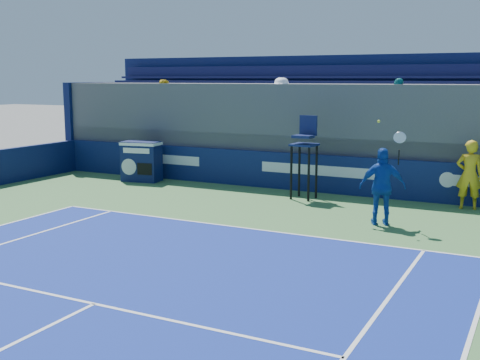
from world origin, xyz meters
The scene contains 6 objects.
ball_person centered at (4.41, 16.63, 0.97)m, with size 0.70×0.46×1.91m, color gold.
back_hoarding centered at (0.00, 17.10, 0.60)m, with size 20.40×0.21×1.20m.
match_clock centered at (-6.29, 16.24, 0.74)m, with size 1.41×0.91×1.40m.
umpire_chair centered at (-0.12, 15.93, 1.53)m, with size 0.74×0.74×2.48m.
tennis_player centered at (2.75, 13.74, 0.96)m, with size 1.20×0.81×2.57m.
stadium_seating centered at (0.00, 19.14, 1.84)m, with size 21.00×4.05×4.40m.
Camera 1 is at (6.21, -0.64, 3.56)m, focal length 45.00 mm.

